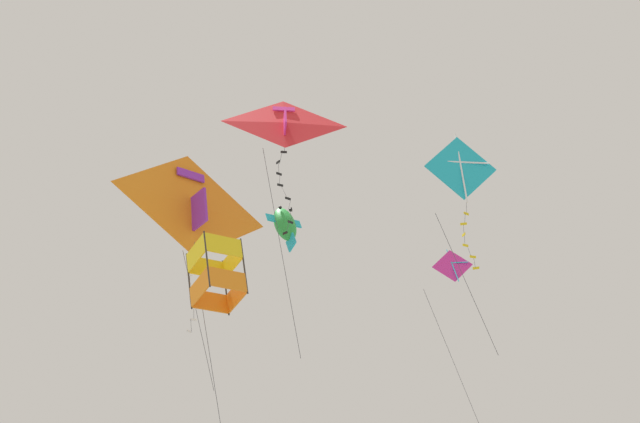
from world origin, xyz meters
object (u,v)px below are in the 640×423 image
object	(u,v)px
kite_delta_upper_right	(284,124)
kite_delta_low_drifter	(193,205)
kite_box_near_right	(217,274)
kite_diamond_near_left	(461,169)
kite_diamond_mid_left	(452,268)
kite_fish_highest	(285,225)

from	to	relation	value
kite_delta_upper_right	kite_delta_low_drifter	world-z (taller)	kite_delta_upper_right
kite_box_near_right	kite_delta_low_drifter	size ratio (longest dim) A/B	1.24
kite_delta_low_drifter	kite_box_near_right	bearing A→B (deg)	71.08
kite_box_near_right	kite_diamond_near_left	xyz separation A→B (m)	(-6.33, 0.27, 3.28)
kite_delta_upper_right	kite_diamond_mid_left	distance (m)	9.44
kite_delta_upper_right	kite_diamond_near_left	distance (m)	4.90
kite_box_near_right	kite_delta_low_drifter	bearing A→B (deg)	-100.14
kite_delta_upper_right	kite_fish_highest	xyz separation A→B (m)	(-0.65, -3.46, -1.54)
kite_diamond_mid_left	kite_diamond_near_left	bearing A→B (deg)	65.46
kite_delta_upper_right	kite_delta_low_drifter	size ratio (longest dim) A/B	1.14
kite_box_near_right	kite_diamond_mid_left	world-z (taller)	kite_diamond_mid_left
kite_delta_low_drifter	kite_diamond_near_left	size ratio (longest dim) A/B	1.03
kite_box_near_right	kite_diamond_mid_left	distance (m)	11.66
kite_delta_upper_right	kite_delta_low_drifter	distance (m)	3.41
kite_fish_highest	kite_diamond_near_left	xyz separation A→B (m)	(-3.92, 4.55, 0.12)
kite_box_near_right	kite_diamond_mid_left	bearing A→B (deg)	-159.60
kite_diamond_mid_left	kite_fish_highest	bearing A→B (deg)	17.63
kite_delta_low_drifter	kite_diamond_near_left	bearing A→B (deg)	128.15
kite_delta_low_drifter	kite_fish_highest	bearing A→B (deg)	-178.93
kite_box_near_right	kite_delta_upper_right	bearing A→B (deg)	-174.98
kite_fish_highest	kite_diamond_mid_left	bearing A→B (deg)	-174.47
kite_diamond_mid_left	kite_diamond_near_left	distance (m)	7.82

